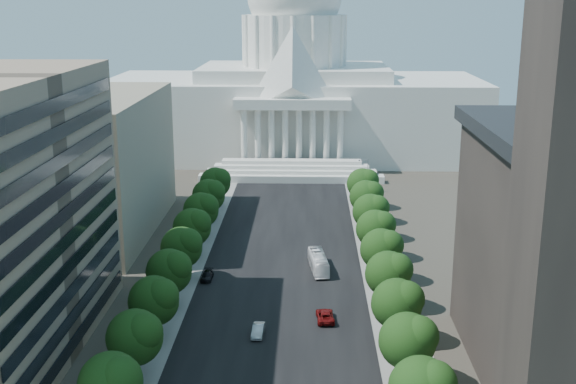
# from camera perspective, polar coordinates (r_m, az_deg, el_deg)

# --- Properties ---
(road_asphalt) EXTENTS (30.00, 260.00, 0.01)m
(road_asphalt) POSITION_cam_1_polar(r_m,az_deg,el_deg) (149.16, -0.29, -4.42)
(road_asphalt) COLOR black
(road_asphalt) RESTS_ON ground
(sidewalk_left) EXTENTS (8.00, 260.00, 0.02)m
(sidewalk_left) POSITION_cam_1_polar(r_m,az_deg,el_deg) (150.98, -7.54, -4.32)
(sidewalk_left) COLOR gray
(sidewalk_left) RESTS_ON ground
(sidewalk_right) EXTENTS (8.00, 260.00, 0.02)m
(sidewalk_right) POSITION_cam_1_polar(r_m,az_deg,el_deg) (149.75, 7.02, -4.46)
(sidewalk_right) COLOR gray
(sidewalk_right) RESTS_ON ground
(capitol) EXTENTS (120.00, 56.00, 73.00)m
(capitol) POSITION_cam_1_polar(r_m,az_deg,el_deg) (237.45, 0.49, 7.79)
(capitol) COLOR white
(capitol) RESTS_ON ground
(office_block_left_far) EXTENTS (38.00, 52.00, 30.00)m
(office_block_left_far) POSITION_cam_1_polar(r_m,az_deg,el_deg) (163.35, -17.26, 2.08)
(office_block_left_far) COLOR gray
(office_block_left_far) RESTS_ON ground
(tree_l_b) EXTENTS (7.79, 7.60, 9.97)m
(tree_l_b) POSITION_cam_1_polar(r_m,az_deg,el_deg) (88.85, -13.68, -14.41)
(tree_l_b) COLOR #33261C
(tree_l_b) RESTS_ON ground
(tree_l_c) EXTENTS (7.79, 7.60, 9.97)m
(tree_l_c) POSITION_cam_1_polar(r_m,az_deg,el_deg) (99.13, -11.87, -11.07)
(tree_l_c) COLOR #33261C
(tree_l_c) RESTS_ON ground
(tree_l_d) EXTENTS (7.79, 7.60, 9.97)m
(tree_l_d) POSITION_cam_1_polar(r_m,az_deg,el_deg) (109.76, -10.43, -8.36)
(tree_l_d) COLOR #33261C
(tree_l_d) RESTS_ON ground
(tree_l_e) EXTENTS (7.79, 7.60, 9.97)m
(tree_l_e) POSITION_cam_1_polar(r_m,az_deg,el_deg) (120.64, -9.26, -6.13)
(tree_l_e) COLOR #33261C
(tree_l_e) RESTS_ON ground
(tree_l_f) EXTENTS (7.79, 7.60, 9.97)m
(tree_l_f) POSITION_cam_1_polar(r_m,az_deg,el_deg) (131.72, -8.29, -4.27)
(tree_l_f) COLOR #33261C
(tree_l_f) RESTS_ON ground
(tree_l_g) EXTENTS (7.79, 7.60, 9.97)m
(tree_l_g) POSITION_cam_1_polar(r_m,az_deg,el_deg) (142.95, -7.48, -2.70)
(tree_l_g) COLOR #33261C
(tree_l_g) RESTS_ON ground
(tree_l_h) EXTENTS (7.79, 7.60, 9.97)m
(tree_l_h) POSITION_cam_1_polar(r_m,az_deg,el_deg) (154.30, -6.79, -1.35)
(tree_l_h) COLOR #33261C
(tree_l_h) RESTS_ON ground
(tree_l_i) EXTENTS (7.79, 7.60, 9.97)m
(tree_l_i) POSITION_cam_1_polar(r_m,az_deg,el_deg) (165.73, -6.20, -0.20)
(tree_l_i) COLOR #33261C
(tree_l_i) RESTS_ON ground
(tree_l_j) EXTENTS (7.79, 7.60, 9.97)m
(tree_l_j) POSITION_cam_1_polar(r_m,az_deg,el_deg) (177.24, -5.68, 0.81)
(tree_l_j) COLOR #33261C
(tree_l_j) RESTS_ON ground
(tree_r_c) EXTENTS (7.79, 7.60, 9.97)m
(tree_r_c) POSITION_cam_1_polar(r_m,az_deg,el_deg) (97.46, 9.63, -11.43)
(tree_r_c) COLOR #33261C
(tree_r_c) RESTS_ON ground
(tree_r_d) EXTENTS (7.79, 7.60, 9.97)m
(tree_r_d) POSITION_cam_1_polar(r_m,az_deg,el_deg) (108.25, 8.78, -8.62)
(tree_r_d) COLOR #33261C
(tree_r_d) RESTS_ON ground
(tree_r_e) EXTENTS (7.79, 7.60, 9.97)m
(tree_r_e) POSITION_cam_1_polar(r_m,az_deg,el_deg) (119.28, 8.09, -6.33)
(tree_r_e) COLOR #33261C
(tree_r_e) RESTS_ON ground
(tree_r_f) EXTENTS (7.79, 7.60, 9.97)m
(tree_r_f) POSITION_cam_1_polar(r_m,az_deg,el_deg) (130.47, 7.53, -4.43)
(tree_r_f) COLOR #33261C
(tree_r_f) RESTS_ON ground
(tree_r_g) EXTENTS (7.79, 7.60, 9.97)m
(tree_r_g) POSITION_cam_1_polar(r_m,az_deg,el_deg) (141.80, 7.05, -2.83)
(tree_r_g) COLOR #33261C
(tree_r_g) RESTS_ON ground
(tree_r_h) EXTENTS (7.79, 7.60, 9.97)m
(tree_r_h) POSITION_cam_1_polar(r_m,az_deg,el_deg) (153.23, 6.65, -1.46)
(tree_r_h) COLOR #33261C
(tree_r_h) RESTS_ON ground
(tree_r_i) EXTENTS (7.79, 7.60, 9.97)m
(tree_r_i) POSITION_cam_1_polar(r_m,az_deg,el_deg) (164.74, 6.31, -0.29)
(tree_r_i) COLOR #33261C
(tree_r_i) RESTS_ON ground
(tree_r_j) EXTENTS (7.79, 7.60, 9.97)m
(tree_r_j) POSITION_cam_1_polar(r_m,az_deg,el_deg) (176.32, 6.01, 0.73)
(tree_r_j) COLOR #33261C
(tree_r_j) RESTS_ON ground
(streetlight_b) EXTENTS (2.61, 0.44, 9.00)m
(streetlight_b) POSITION_cam_1_polar(r_m,az_deg,el_deg) (97.26, 10.61, -11.95)
(streetlight_b) COLOR gray
(streetlight_b) RESTS_ON ground
(streetlight_c) EXTENTS (2.61, 0.44, 9.00)m
(streetlight_c) POSITION_cam_1_polar(r_m,az_deg,el_deg) (119.87, 8.82, -6.57)
(streetlight_c) COLOR gray
(streetlight_c) RESTS_ON ground
(streetlight_d) EXTENTS (2.61, 0.44, 9.00)m
(streetlight_d) POSITION_cam_1_polar(r_m,az_deg,el_deg) (143.28, 7.63, -2.92)
(streetlight_d) COLOR gray
(streetlight_d) RESTS_ON ground
(streetlight_e) EXTENTS (2.61, 0.44, 9.00)m
(streetlight_e) POSITION_cam_1_polar(r_m,az_deg,el_deg) (167.15, 6.78, -0.31)
(streetlight_e) COLOR gray
(streetlight_e) RESTS_ON ground
(streetlight_f) EXTENTS (2.61, 0.44, 9.00)m
(streetlight_f) POSITION_cam_1_polar(r_m,az_deg,el_deg) (191.31, 6.14, 1.65)
(streetlight_f) COLOR gray
(streetlight_f) RESTS_ON ground
(car_silver) EXTENTS (1.94, 4.93, 1.60)m
(car_silver) POSITION_cam_1_polar(r_m,az_deg,el_deg) (111.70, -2.37, -10.87)
(car_silver) COLOR #B8BAC1
(car_silver) RESTS_ON ground
(car_red) EXTENTS (3.06, 5.98, 1.62)m
(car_red) POSITION_cam_1_polar(r_m,az_deg,el_deg) (116.48, 2.95, -9.75)
(car_red) COLOR #660B0B
(car_red) RESTS_ON ground
(car_dark_b) EXTENTS (2.04, 4.85, 1.40)m
(car_dark_b) POSITION_cam_1_polar(r_m,az_deg,el_deg) (133.27, -6.41, -6.61)
(car_dark_b) COLOR black
(car_dark_b) RESTS_ON ground
(city_bus) EXTENTS (4.07, 11.64, 3.17)m
(city_bus) POSITION_cam_1_polar(r_m,az_deg,el_deg) (136.71, 2.42, -5.56)
(city_bus) COLOR white
(city_bus) RESTS_ON ground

